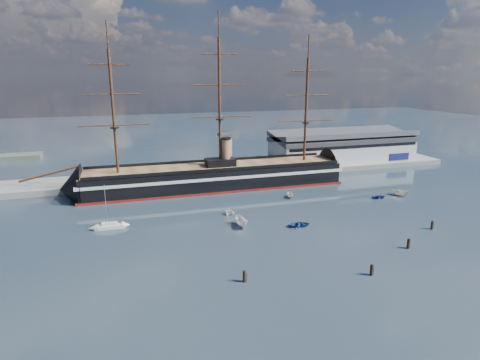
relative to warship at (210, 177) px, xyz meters
name	(u,v)px	position (x,y,z in m)	size (l,w,h in m)	color
ground	(245,204)	(6.23, -20.00, -4.04)	(600.00, 600.00, 0.00)	#1D2F3A
quay	(241,174)	(16.23, 16.00, -4.04)	(180.00, 18.00, 2.00)	slate
warehouse	(342,146)	(64.23, 20.00, 3.95)	(63.00, 21.00, 11.60)	#B7BABC
quay_tower	(225,152)	(9.23, 13.00, 5.72)	(5.00, 5.00, 15.00)	silver
warship	(210,177)	(0.00, 0.00, 0.00)	(112.99, 17.53, 53.94)	black
sailboat	(110,226)	(-33.54, -28.90, -3.30)	(7.38, 2.46, 11.66)	silver
motorboat_a	(242,227)	(-0.88, -38.07, -4.04)	(7.59, 2.78, 3.04)	silver
motorboat_b	(300,226)	(13.66, -42.51, -4.04)	(3.50, 1.40, 1.63)	navy
motorboat_c	(290,198)	(21.86, -18.79, -4.04)	(4.97, 1.82, 1.99)	beige
motorboat_d	(230,215)	(-1.27, -28.26, -4.04)	(5.88, 2.55, 2.16)	white
motorboat_e	(379,198)	(48.68, -27.89, -4.04)	(2.78, 1.11, 1.30)	navy
motorboat_f	(400,196)	(56.90, -27.75, -4.04)	(6.41, 2.35, 2.56)	beige
piling_near_left	(244,282)	(-9.22, -65.55, -4.04)	(0.64, 0.64, 3.07)	black
piling_near_mid	(371,275)	(15.47, -70.65, -4.04)	(0.64, 0.64, 3.05)	black
piling_near_right	(408,248)	(31.08, -62.41, -4.04)	(0.64, 0.64, 3.11)	black
piling_far_right	(432,229)	(44.92, -54.60, -4.04)	(0.64, 0.64, 3.02)	black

